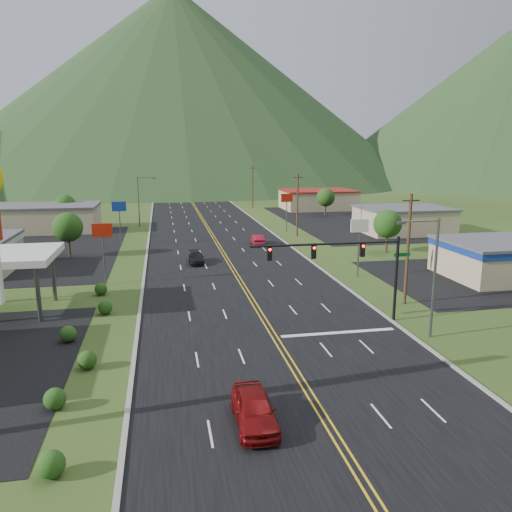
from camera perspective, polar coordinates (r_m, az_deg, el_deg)
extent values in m
plane|color=#243E16|center=(27.36, 8.04, -18.28)|extent=(500.00, 500.00, 0.00)
cube|color=black|center=(27.36, 8.04, -18.28)|extent=(20.00, 460.00, 0.04)
cube|color=gray|center=(26.28, -14.87, -19.97)|extent=(0.30, 460.00, 0.14)
cube|color=gray|center=(31.81, 26.27, -14.91)|extent=(0.30, 460.00, 0.14)
cylinder|color=black|center=(41.95, 15.70, -2.54)|extent=(0.24, 0.24, 7.00)
cylinder|color=black|center=(39.00, 8.03, 1.37)|extent=(12.00, 0.18, 0.18)
cube|color=#0C591E|center=(41.68, 16.35, 0.15)|extent=(1.40, 0.06, 0.30)
cube|color=black|center=(40.16, 12.07, 0.66)|extent=(0.35, 0.28, 1.05)
sphere|color=#FF0C05|center=(39.94, 12.19, 1.11)|extent=(0.22, 0.22, 0.22)
cube|color=black|center=(38.81, 6.61, 0.46)|extent=(0.35, 0.28, 1.05)
sphere|color=#FF0C05|center=(38.57, 6.70, 0.91)|extent=(0.22, 0.22, 0.22)
cube|color=black|center=(37.92, 1.55, 0.26)|extent=(0.35, 0.28, 1.05)
sphere|color=#FF0C05|center=(37.68, 1.61, 0.73)|extent=(0.22, 0.22, 0.22)
cylinder|color=#59595E|center=(38.78, 19.72, -2.47)|extent=(0.20, 0.20, 9.00)
cylinder|color=#59595E|center=(37.27, 18.27, 3.81)|extent=(2.88, 0.12, 0.12)
cube|color=#59595E|center=(36.61, 16.28, 3.64)|extent=(0.60, 0.25, 0.18)
cylinder|color=#59595E|center=(92.82, -13.27, 6.05)|extent=(0.20, 0.20, 9.00)
cylinder|color=#59595E|center=(92.43, -12.50, 8.74)|extent=(2.88, 0.12, 0.12)
cube|color=#59595E|center=(92.41, -11.59, 8.72)|extent=(0.60, 0.25, 0.18)
cylinder|color=#59595E|center=(43.95, -23.65, -3.81)|extent=(0.36, 0.36, 5.00)
cylinder|color=#59595E|center=(49.63, -22.16, -1.94)|extent=(0.36, 0.36, 5.00)
cube|color=tan|center=(93.21, -23.13, 3.94)|extent=(18.00, 11.00, 4.20)
cube|color=#4C4C51|center=(92.95, -23.25, 5.31)|extent=(18.40, 11.40, 0.30)
cube|color=tan|center=(87.76, 16.48, 3.90)|extent=(14.00, 11.00, 4.00)
cube|color=#4C4C51|center=(87.50, 16.56, 5.29)|extent=(14.40, 11.40, 0.30)
cube|color=tan|center=(118.44, 7.02, 6.36)|extent=(16.00, 12.00, 4.20)
cube|color=maroon|center=(118.24, 7.05, 7.45)|extent=(16.40, 12.40, 0.30)
cylinder|color=#59595E|center=(53.81, -16.97, -0.53)|extent=(0.16, 0.16, 5.00)
cube|color=#A81909|center=(53.23, -17.18, 2.83)|extent=(2.00, 0.18, 1.40)
cylinder|color=#59595E|center=(75.36, -15.25, 3.07)|extent=(0.16, 0.16, 5.00)
cube|color=navy|center=(74.95, -15.39, 5.49)|extent=(2.00, 0.18, 1.40)
cylinder|color=#59595E|center=(55.60, 11.62, 0.15)|extent=(0.16, 0.16, 5.00)
cube|color=white|center=(55.04, 11.76, 3.41)|extent=(2.00, 0.18, 1.40)
cylinder|color=#59595E|center=(85.63, 3.52, 4.52)|extent=(0.16, 0.16, 5.00)
cube|color=#A81909|center=(85.26, 3.55, 6.65)|extent=(2.00, 0.18, 1.40)
cylinder|color=#382314|center=(69.43, -20.57, 1.14)|extent=(0.30, 0.30, 3.00)
sphere|color=#1A3E11|center=(69.05, -20.72, 3.10)|extent=(3.84, 3.84, 3.84)
cylinder|color=#382314|center=(96.58, -20.87, 4.01)|extent=(0.30, 0.30, 3.00)
sphere|color=#1A3E11|center=(96.31, -20.98, 5.42)|extent=(3.84, 3.84, 3.84)
cylinder|color=#382314|center=(70.16, 14.71, 1.63)|extent=(0.30, 0.30, 3.00)
sphere|color=#1A3E11|center=(69.78, 14.81, 3.57)|extent=(3.84, 3.84, 3.84)
cylinder|color=#382314|center=(106.55, 7.94, 5.38)|extent=(0.30, 0.30, 3.00)
sphere|color=#1A3E11|center=(106.30, 7.98, 6.66)|extent=(3.84, 3.84, 3.84)
cylinder|color=#382314|center=(46.44, 16.96, 0.67)|extent=(0.28, 0.28, 10.00)
cube|color=#382314|center=(45.81, 17.30, 6.08)|extent=(1.60, 0.12, 0.12)
cylinder|color=#382314|center=(80.65, 4.76, 5.82)|extent=(0.28, 0.28, 10.00)
cube|color=#382314|center=(80.29, 4.82, 8.94)|extent=(1.60, 0.12, 0.12)
cylinder|color=#382314|center=(119.52, -0.38, 7.90)|extent=(0.28, 0.28, 10.00)
cube|color=#382314|center=(119.28, -0.38, 10.01)|extent=(1.60, 0.12, 0.12)
cylinder|color=#382314|center=(158.96, -3.00, 8.93)|extent=(0.28, 0.28, 10.00)
cube|color=#382314|center=(158.77, -3.02, 10.51)|extent=(1.60, 0.12, 0.12)
cone|color=#1D2F15|center=(244.09, -9.29, 18.72)|extent=(220.00, 220.00, 85.00)
imported|color=maroon|center=(26.46, -0.21, -17.15)|extent=(2.09, 5.04, 1.71)
imported|color=black|center=(61.75, -6.86, -0.26)|extent=(1.93, 4.52, 1.30)
imported|color=maroon|center=(73.33, 0.20, 1.88)|extent=(1.93, 4.67, 1.50)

